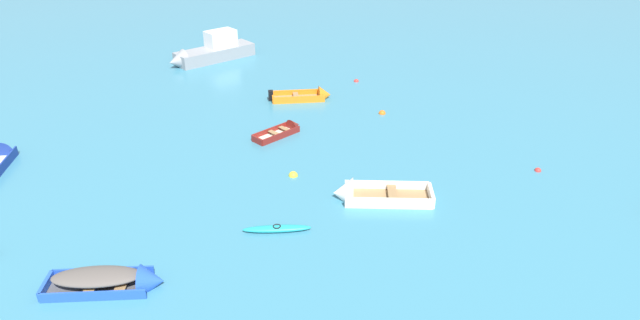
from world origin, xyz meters
The scene contains 10 objects.
rowboat_white_foreground_center centered at (2.62, 20.92, 0.24)m, with size 4.77×2.27×1.49m.
motor_launch_grey_back_row_left centered at (-12.15, 39.79, 0.75)m, with size 5.94×6.83×2.58m.
rowboat_orange_near_right centered at (-2.33, 33.01, 0.21)m, with size 4.20×2.40×1.22m.
rowboat_maroon_far_back centered at (-2.68, 27.46, 0.17)m, with size 2.57×3.17×0.91m.
rowboat_blue_back_row_right centered at (-5.31, 13.07, 0.32)m, with size 4.46×2.37×1.27m.
kayak_turquoise_back_row_center centered at (-0.57, 17.63, 0.13)m, with size 2.92×1.19×0.28m.
mooring_buoy_between_boats_right centered at (0.12, 37.09, 0.00)m, with size 0.36×0.36×0.36m, color red.
mooring_buoy_trailing centered at (-1.04, 22.45, 0.00)m, with size 0.47×0.47×0.47m, color yellow.
mooring_buoy_outer_edge centered at (11.05, 25.38, 0.00)m, with size 0.34×0.34×0.34m, color red.
mooring_buoy_central centered at (2.55, 31.38, 0.00)m, with size 0.45×0.45×0.45m, color orange.
Camera 1 is at (4.96, -0.87, 13.39)m, focal length 30.89 mm.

